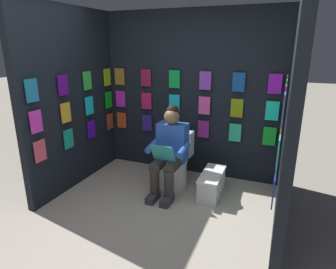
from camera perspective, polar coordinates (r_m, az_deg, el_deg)
ground_plane at (r=3.24m, az=-7.04°, el=-19.68°), size 30.00×30.00×0.00m
display_wall_back at (r=4.40m, az=4.53°, el=7.72°), size 2.80×0.14×2.44m
display_wall_left at (r=3.25m, az=23.09°, el=2.92°), size 0.14×1.85×2.44m
display_wall_right at (r=4.23m, az=-18.28°, el=6.52°), size 0.14×1.85×2.44m
toilet at (r=4.15m, az=1.43°, el=-5.69°), size 0.41×0.55×0.77m
person_reading at (r=3.85m, az=0.26°, el=-3.16°), size 0.52×0.68×1.19m
comic_longbox_near at (r=3.97m, az=8.59°, el=-9.60°), size 0.28×0.65×0.32m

